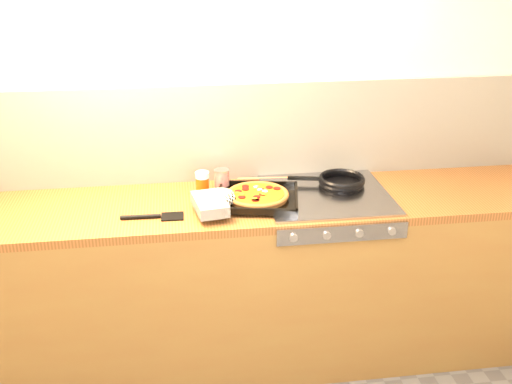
{
  "coord_description": "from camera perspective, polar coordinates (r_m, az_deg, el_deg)",
  "views": [
    {
      "loc": [
        -0.26,
        -1.5,
        2.07
      ],
      "look_at": [
        0.1,
        1.08,
        0.95
      ],
      "focal_mm": 42.0,
      "sensor_mm": 36.0,
      "label": 1
    }
  ],
  "objects": [
    {
      "name": "tomato_can",
      "position": [
        2.98,
        -3.28,
        1.17
      ],
      "size": [
        0.09,
        0.09,
        0.11
      ],
      "color": "maroon",
      "rests_on": "counter_run"
    },
    {
      "name": "counter_run",
      "position": [
        3.08,
        -1.91,
        -8.53
      ],
      "size": [
        3.2,
        0.62,
        0.9
      ],
      "color": "brown",
      "rests_on": "ground"
    },
    {
      "name": "juice_glass",
      "position": [
        2.94,
        -5.13,
        0.88
      ],
      "size": [
        0.08,
        0.08,
        0.11
      ],
      "color": "#DD470D",
      "rests_on": "counter_run"
    },
    {
      "name": "pizza_on_tray",
      "position": [
        2.8,
        -1.11,
        -0.52
      ],
      "size": [
        0.53,
        0.42,
        0.06
      ],
      "color": "black",
      "rests_on": "stovetop"
    },
    {
      "name": "wooden_spoon",
      "position": [
        3.11,
        1.57,
        1.29
      ],
      "size": [
        0.3,
        0.06,
        0.02
      ],
      "color": "#9D6642",
      "rests_on": "counter_run"
    },
    {
      "name": "black_spatula",
      "position": [
        2.73,
        -9.71,
        -2.33
      ],
      "size": [
        0.28,
        0.09,
        0.02
      ],
      "color": "black",
      "rests_on": "counter_run"
    },
    {
      "name": "frying_pan",
      "position": [
        3.03,
        8.05,
        1.04
      ],
      "size": [
        0.41,
        0.28,
        0.04
      ],
      "color": "black",
      "rests_on": "stovetop"
    },
    {
      "name": "room_shell",
      "position": [
        3.05,
        -2.68,
        5.63
      ],
      "size": [
        3.2,
        3.2,
        3.2
      ],
      "color": "white",
      "rests_on": "ground"
    },
    {
      "name": "stovetop",
      "position": [
        2.94,
        6.71,
        -0.28
      ],
      "size": [
        0.6,
        0.56,
        0.02
      ],
      "primitive_type": "cube",
      "color": "#9C9BA1",
      "rests_on": "counter_run"
    }
  ]
}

